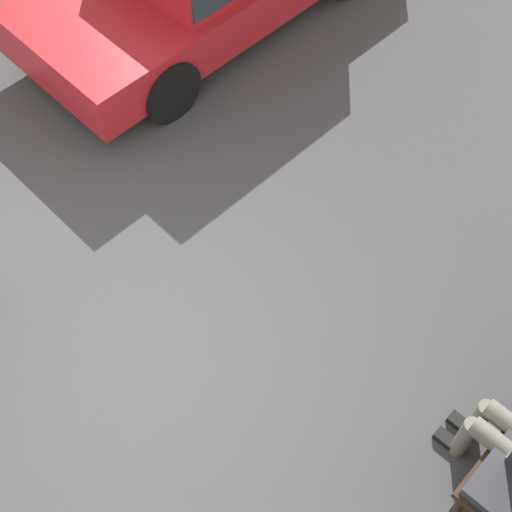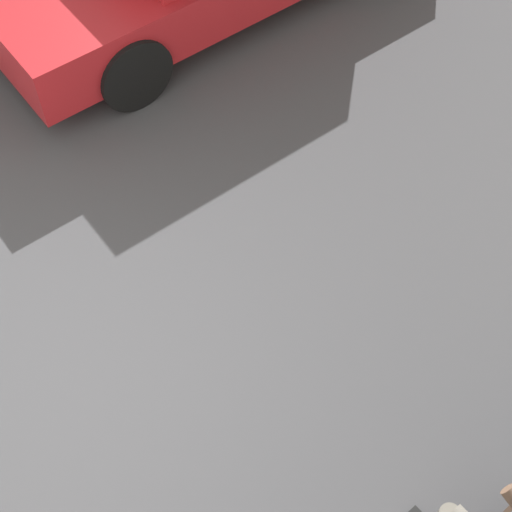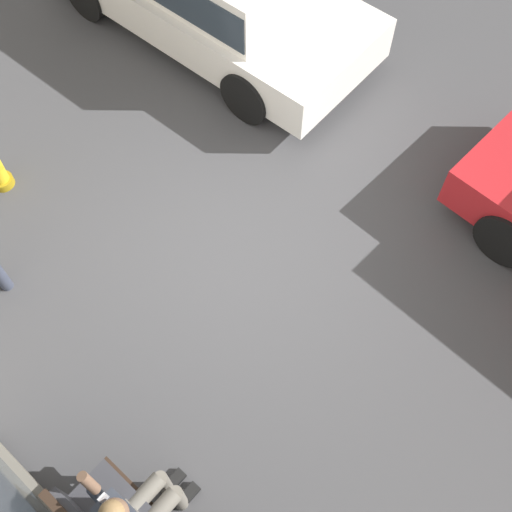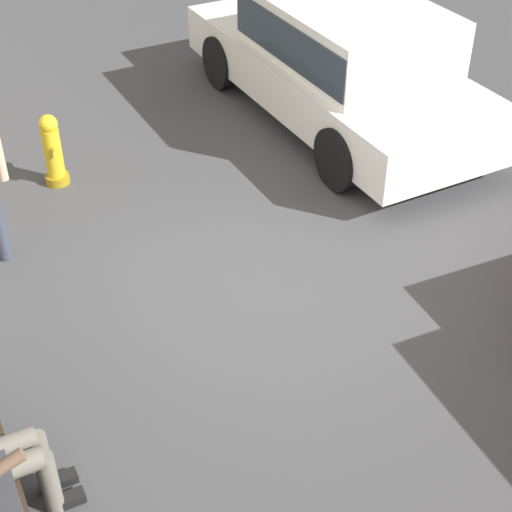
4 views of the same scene
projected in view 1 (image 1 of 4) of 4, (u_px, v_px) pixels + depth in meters
The scene contains 1 object.
ground_plane at pixel (136, 363), 6.42m from camera, with size 60.00×60.00×0.00m, color #424244.
Camera 1 is at (1.37, 2.60, 5.86)m, focal length 55.00 mm.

